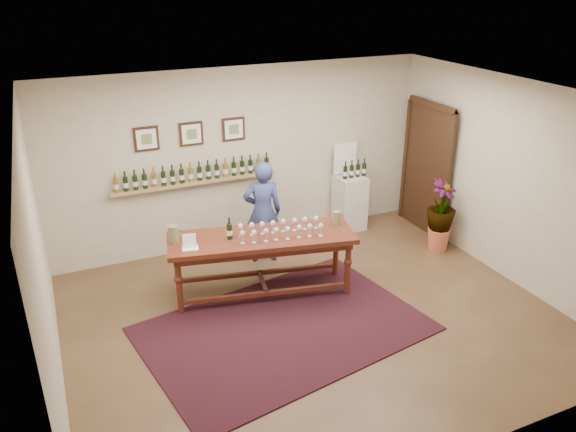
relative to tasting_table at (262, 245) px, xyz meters
name	(u,v)px	position (x,y,z in m)	size (l,w,h in m)	color
ground	(313,318)	(0.36, -0.83, -0.74)	(6.00, 6.00, 0.00)	#503423
room_shell	(381,169)	(2.48, 1.02, 0.38)	(6.00, 6.00, 6.00)	beige
rug	(284,329)	(-0.08, -0.91, -0.73)	(3.34, 2.23, 0.02)	#4B140D
tasting_table	(262,245)	(0.00, 0.00, 0.00)	(2.56, 1.27, 0.87)	#4A1612
table_glasses	(280,229)	(0.22, -0.10, 0.22)	(1.36, 0.31, 0.19)	silver
table_bottles	(229,227)	(-0.40, 0.12, 0.28)	(0.27, 0.16, 0.29)	black
pitcher_left	(173,234)	(-1.10, 0.27, 0.25)	(0.15, 0.15, 0.23)	olive
pitcher_right	(337,218)	(1.06, -0.10, 0.23)	(0.13, 0.13, 0.20)	olive
menu_card	(189,241)	(-0.95, 0.05, 0.22)	(0.20, 0.15, 0.18)	white
display_pedestal	(350,202)	(2.14, 1.39, -0.28)	(0.46, 0.46, 0.92)	silver
pedestal_bottles	(355,169)	(2.19, 1.35, 0.32)	(0.28, 0.07, 0.28)	black
info_sign	(345,158)	(2.10, 1.53, 0.47)	(0.41, 0.02, 0.57)	white
potted_plant	(441,216)	(3.00, 0.07, -0.15)	(0.69, 0.69, 1.00)	#C65E42
person	(263,212)	(0.37, 0.91, 0.05)	(0.57, 0.38, 1.57)	navy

